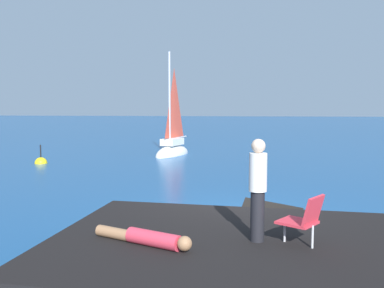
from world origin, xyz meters
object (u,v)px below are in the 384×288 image
person_sunbather (147,238)px  marker_buoy (41,163)px  beach_chair (304,218)px  person_standing (258,187)px  sailboat_near (172,149)px

person_sunbather → marker_buoy: marker_buoy is taller
marker_buoy → beach_chair: bearing=-50.8°
person_standing → marker_buoy: 15.18m
person_standing → beach_chair: person_standing is taller
person_sunbather → beach_chair: 2.42m
person_sunbather → marker_buoy: bearing=-34.2°
sailboat_near → marker_buoy: bearing=-35.9°
beach_chair → person_sunbather: bearing=40.3°
beach_chair → marker_buoy: (-9.92, 12.15, -1.00)m
sailboat_near → beach_chair: bearing=34.5°
sailboat_near → beach_chair: size_ratio=7.37×
sailboat_near → person_standing: (3.77, -15.82, 1.11)m
sailboat_near → person_standing: 16.30m
sailboat_near → person_sunbather: sailboat_near is taller
person_sunbather → beach_chair: size_ratio=2.07×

